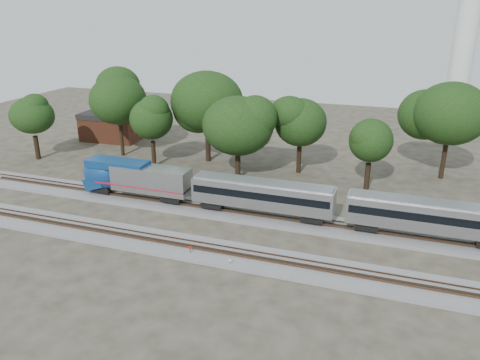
% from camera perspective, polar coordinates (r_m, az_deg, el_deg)
% --- Properties ---
extents(ground, '(160.00, 160.00, 0.00)m').
position_cam_1_polar(ground, '(54.22, -6.09, -6.17)').
color(ground, '#383328').
rests_on(ground, ground).
extents(track_far, '(160.00, 5.00, 0.73)m').
position_cam_1_polar(track_far, '(59.08, -3.65, -3.55)').
color(track_far, slate).
rests_on(track_far, ground).
extents(track_near, '(160.00, 5.00, 0.73)m').
position_cam_1_polar(track_near, '(50.96, -8.01, -7.85)').
color(track_near, slate).
rests_on(track_near, ground).
extents(switch_stand_red, '(0.35, 0.16, 1.13)m').
position_cam_1_polar(switch_stand_red, '(48.76, -6.10, -8.45)').
color(switch_stand_red, '#512D19').
rests_on(switch_stand_red, ground).
extents(switch_stand_white, '(0.28, 0.09, 0.89)m').
position_cam_1_polar(switch_stand_white, '(46.64, -1.22, -9.99)').
color(switch_stand_white, '#512D19').
rests_on(switch_stand_white, ground).
extents(switch_lever, '(0.53, 0.36, 0.30)m').
position_cam_1_polar(switch_lever, '(47.86, -3.34, -9.74)').
color(switch_lever, '#512D19').
rests_on(switch_lever, ground).
extents(brick_building, '(11.27, 8.20, 5.25)m').
position_cam_1_polar(brick_building, '(93.65, -15.20, 6.42)').
color(brick_building, brown).
rests_on(brick_building, ground).
extents(tree_0, '(7.52, 7.52, 10.60)m').
position_cam_1_polar(tree_0, '(84.20, -24.03, 7.16)').
color(tree_0, black).
rests_on(tree_0, ground).
extents(tree_1, '(9.78, 9.78, 13.79)m').
position_cam_1_polar(tree_1, '(81.10, -14.64, 9.43)').
color(tree_1, black).
rests_on(tree_1, ground).
extents(tree_2, '(7.82, 7.82, 11.03)m').
position_cam_1_polar(tree_2, '(74.58, -10.76, 7.29)').
color(tree_2, black).
rests_on(tree_2, ground).
extents(tree_3, '(10.11, 10.11, 14.26)m').
position_cam_1_polar(tree_3, '(75.70, -4.05, 9.54)').
color(tree_3, black).
rests_on(tree_3, ground).
extents(tree_4, '(8.17, 8.17, 11.51)m').
position_cam_1_polar(tree_4, '(67.66, -0.28, 6.61)').
color(tree_4, black).
rests_on(tree_4, ground).
extents(tree_5, '(8.03, 8.03, 11.32)m').
position_cam_1_polar(tree_5, '(70.84, 7.40, 6.96)').
color(tree_5, black).
rests_on(tree_5, ground).
extents(tree_6, '(7.19, 7.19, 10.14)m').
position_cam_1_polar(tree_6, '(66.12, 15.66, 4.65)').
color(tree_6, black).
rests_on(tree_6, ground).
extents(tree_7, '(9.96, 9.96, 14.04)m').
position_cam_1_polar(tree_7, '(73.74, 24.32, 7.37)').
color(tree_7, black).
rests_on(tree_7, ground).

